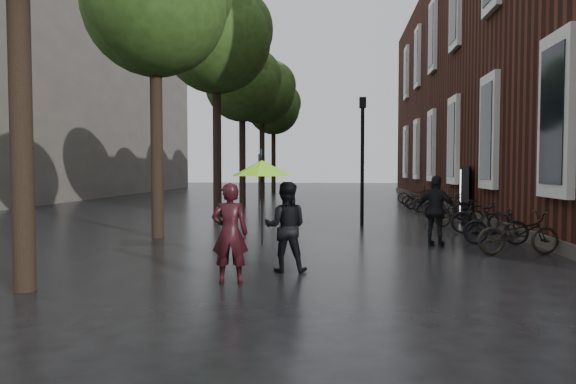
# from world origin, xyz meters

# --- Properties ---
(ground) EXTENTS (120.00, 120.00, 0.00)m
(ground) POSITION_xyz_m (0.00, 0.00, 0.00)
(ground) COLOR black
(brick_building) EXTENTS (10.20, 33.20, 12.00)m
(brick_building) POSITION_xyz_m (10.47, 19.46, 5.99)
(brick_building) COLOR #38160F
(brick_building) RESTS_ON ground
(bg_building) EXTENTS (16.00, 30.00, 14.00)m
(bg_building) POSITION_xyz_m (-22.00, 28.00, 7.00)
(bg_building) COLOR #47423D
(bg_building) RESTS_ON ground
(street_trees) EXTENTS (4.33, 34.03, 8.91)m
(street_trees) POSITION_xyz_m (-3.99, 15.91, 6.34)
(street_trees) COLOR black
(street_trees) RESTS_ON ground
(person_burgundy) EXTENTS (0.62, 0.44, 1.62)m
(person_burgundy) POSITION_xyz_m (-1.03, 1.82, 0.81)
(person_burgundy) COLOR black
(person_burgundy) RESTS_ON ground
(person_black) EXTENTS (0.79, 0.63, 1.61)m
(person_black) POSITION_xyz_m (-0.23, 2.81, 0.80)
(person_black) COLOR black
(person_black) RESTS_ON ground
(lime_umbrella) EXTENTS (1.04, 1.04, 1.54)m
(lime_umbrella) POSITION_xyz_m (-0.60, 2.40, 1.85)
(lime_umbrella) COLOR black
(lime_umbrella) RESTS_ON ground
(pedestrian_walking) EXTENTS (1.06, 0.81, 1.68)m
(pedestrian_walking) POSITION_xyz_m (3.02, 6.18, 0.84)
(pedestrian_walking) COLOR black
(pedestrian_walking) RESTS_ON ground
(parked_bicycles) EXTENTS (2.04, 16.91, 1.02)m
(parked_bicycles) POSITION_xyz_m (4.59, 13.12, 0.46)
(parked_bicycles) COLOR black
(parked_bicycles) RESTS_ON ground
(ad_lightbox) EXTENTS (0.29, 1.28, 1.94)m
(ad_lightbox) POSITION_xyz_m (5.30, 13.01, 0.97)
(ad_lightbox) COLOR black
(ad_lightbox) RESTS_ON ground
(lamp_post) EXTENTS (0.21, 0.21, 4.11)m
(lamp_post) POSITION_xyz_m (1.47, 10.40, 2.50)
(lamp_post) COLOR black
(lamp_post) RESTS_ON ground
(cycle_sign) EXTENTS (0.15, 0.50, 2.76)m
(cycle_sign) POSITION_xyz_m (-2.91, 17.29, 1.83)
(cycle_sign) COLOR #262628
(cycle_sign) RESTS_ON ground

